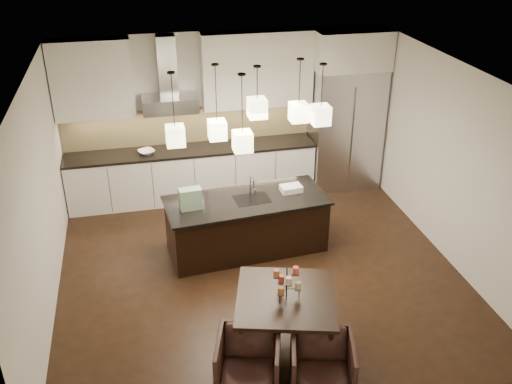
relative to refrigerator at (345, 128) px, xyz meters
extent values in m
cube|color=black|center=(-2.10, -2.38, -1.08)|extent=(5.50, 5.50, 0.02)
cube|color=white|center=(-2.10, -2.38, 1.73)|extent=(5.50, 5.50, 0.02)
cube|color=silver|center=(-2.10, 0.38, 0.32)|extent=(5.50, 0.02, 2.80)
cube|color=silver|center=(-2.10, -5.14, 0.32)|extent=(5.50, 0.02, 2.80)
cube|color=silver|center=(-4.86, -2.38, 0.32)|extent=(0.02, 5.50, 2.80)
cube|color=silver|center=(0.66, -2.38, 0.32)|extent=(0.02, 5.50, 2.80)
cube|color=#B7B7BA|center=(0.00, 0.00, 0.00)|extent=(1.20, 0.72, 2.15)
cube|color=silver|center=(0.00, 0.00, 1.40)|extent=(1.26, 0.72, 0.65)
cube|color=silver|center=(-2.73, 0.05, -0.64)|extent=(4.21, 0.62, 0.88)
cube|color=black|center=(-2.73, 0.05, -0.17)|extent=(4.21, 0.66, 0.04)
cube|color=tan|center=(-2.73, 0.35, 0.16)|extent=(4.21, 0.02, 0.63)
cube|color=silver|center=(-4.20, 0.19, 1.10)|extent=(1.25, 0.35, 1.25)
cube|color=silver|center=(-1.55, 0.19, 1.10)|extent=(1.85, 0.35, 1.25)
cube|color=#B7B7BA|center=(-3.03, 0.10, 0.65)|extent=(0.90, 0.52, 0.24)
cube|color=#B7B7BA|center=(-3.03, 0.21, 1.24)|extent=(0.30, 0.28, 0.96)
imported|color=silver|center=(-3.48, 0.00, -0.12)|extent=(0.34, 0.34, 0.06)
cube|color=black|center=(-2.15, -1.78, -0.68)|extent=(2.34, 1.10, 0.80)
cube|color=black|center=(-2.15, -1.78, -0.26)|extent=(2.41, 1.18, 0.04)
cube|color=#195630|center=(-2.97, -1.87, -0.09)|extent=(0.32, 0.19, 0.31)
cube|color=silver|center=(-1.45, -1.67, -0.20)|extent=(0.33, 0.24, 0.09)
cylinder|color=#DDB488|center=(-2.01, -3.91, -0.24)|extent=(0.08, 0.08, 0.09)
cylinder|color=#CC4233|center=(-2.16, -3.76, -0.24)|extent=(0.08, 0.08, 0.09)
cylinder|color=#A7582B|center=(-2.22, -3.97, -0.24)|extent=(0.08, 0.08, 0.09)
cylinder|color=#CC4233|center=(-2.01, -3.83, -0.10)|extent=(0.08, 0.08, 0.09)
cylinder|color=#A7582B|center=(-2.24, -3.83, -0.10)|extent=(0.08, 0.08, 0.09)
cylinder|color=#DDB488|center=(-2.14, -4.00, -0.10)|extent=(0.08, 0.08, 0.09)
imported|color=black|center=(-2.69, -4.43, -0.76)|extent=(0.83, 0.85, 0.63)
imported|color=black|center=(-1.93, -4.63, -0.76)|extent=(0.82, 0.83, 0.62)
cube|color=beige|center=(-3.12, -1.91, 0.88)|extent=(0.24, 0.24, 0.26)
cube|color=beige|center=(-2.53, -1.65, 0.81)|extent=(0.24, 0.24, 0.26)
cube|color=beige|center=(-2.01, -1.86, 1.16)|extent=(0.24, 0.24, 0.26)
cube|color=beige|center=(-1.37, -1.63, 0.97)|extent=(0.24, 0.24, 0.26)
cube|color=beige|center=(-1.15, -1.94, 1.02)|extent=(0.24, 0.24, 0.26)
cube|color=beige|center=(-2.28, -2.18, 0.83)|extent=(0.24, 0.24, 0.26)
camera|label=1|loc=(-3.60, -8.88, 3.64)|focal=40.00mm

